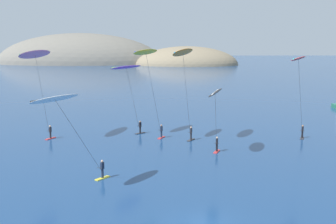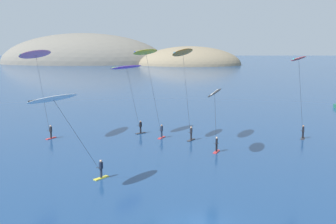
% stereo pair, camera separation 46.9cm
% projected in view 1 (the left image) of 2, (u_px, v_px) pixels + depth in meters
% --- Properties ---
extents(headland_island, '(121.64, 50.35, 30.96)m').
position_uv_depth(headland_island, '(101.00, 64.00, 214.31)').
color(headland_island, '#84755B').
rests_on(headland_island, ground).
extents(kitesurfer_orange, '(3.47, 6.06, 11.29)m').
position_uv_depth(kitesurfer_orange, '(184.00, 59.00, 47.47)').
color(kitesurfer_orange, '#2D2D33').
rests_on(kitesurfer_orange, ground).
extents(kitesurfer_white, '(5.24, 7.43, 8.14)m').
position_uv_depth(kitesurfer_white, '(60.00, 107.00, 32.23)').
color(kitesurfer_white, yellow).
rests_on(kitesurfer_white, ground).
extents(kitesurfer_yellow, '(3.96, 6.96, 11.21)m').
position_uv_depth(kitesurfer_yellow, '(147.00, 60.00, 47.89)').
color(kitesurfer_yellow, red).
rests_on(kitesurfer_yellow, ground).
extents(kitesurfer_red, '(4.93, 8.26, 10.44)m').
position_uv_depth(kitesurfer_red, '(299.00, 65.00, 46.80)').
color(kitesurfer_red, '#2D2D33').
rests_on(kitesurfer_red, ground).
extents(kitesurfer_purple, '(4.34, 5.58, 9.14)m').
position_uv_depth(kitesurfer_purple, '(128.00, 72.00, 51.84)').
color(kitesurfer_purple, '#2D2D33').
rests_on(kitesurfer_purple, ground).
extents(kitesurfer_pink, '(3.05, 6.50, 11.09)m').
position_uv_depth(kitesurfer_pink, '(36.00, 59.00, 48.46)').
color(kitesurfer_pink, red).
rests_on(kitesurfer_pink, ground).
extents(kitesurfer_black, '(2.51, 5.09, 7.28)m').
position_uv_depth(kitesurfer_black, '(215.00, 98.00, 43.39)').
color(kitesurfer_black, red).
rests_on(kitesurfer_black, ground).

